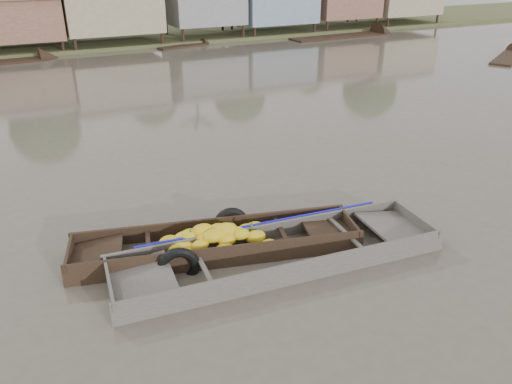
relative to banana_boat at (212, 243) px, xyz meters
name	(u,v)px	position (x,y,z in m)	size (l,w,h in m)	color
ground	(272,249)	(1.26, -0.51, -0.21)	(120.00, 120.00, 0.00)	#50473D
banana_boat	(212,243)	(0.00, 0.00, 0.00)	(6.64, 3.01, 0.93)	black
viewer_boat	(279,257)	(1.18, -0.97, -0.15)	(7.44, 2.53, 0.59)	#3E3935
distant_boats	(218,53)	(9.52, 23.11, -0.26)	(47.01, 15.93, 0.35)	black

